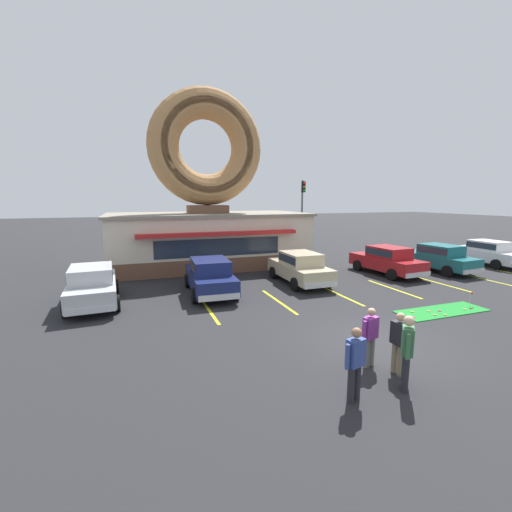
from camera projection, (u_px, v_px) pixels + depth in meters
ground_plane at (380, 345)px, 10.15m from camera, size 160.00×160.00×0.00m
donut_shop_building at (208, 207)px, 21.73m from camera, size 12.30×6.75×10.96m
putting_mat at (442, 311)px, 13.14m from camera, size 3.70×1.22×0.03m
mini_donut_near_left at (445, 315)px, 12.61m from camera, size 0.13×0.13×0.04m
mini_donut_near_right at (439, 311)px, 13.08m from camera, size 0.13×0.13×0.04m
mini_donut_mid_left at (471, 308)px, 13.35m from camera, size 0.13×0.13×0.04m
mini_donut_mid_centre at (412, 312)px, 12.95m from camera, size 0.13×0.13×0.04m
mini_donut_mid_right at (465, 309)px, 13.22m from camera, size 0.13×0.13×0.04m
mini_donut_far_left at (429, 311)px, 13.02m from camera, size 0.13×0.13×0.04m
mini_donut_far_centre at (413, 317)px, 12.36m from camera, size 0.13×0.13×0.04m
mini_donut_far_right at (435, 315)px, 12.61m from camera, size 0.13×0.13×0.04m
golf_ball at (442, 313)px, 12.83m from camera, size 0.04×0.04×0.04m
putting_flag_pin at (471, 295)px, 13.73m from camera, size 0.13×0.01×0.55m
car_white at (487, 252)px, 22.17m from camera, size 2.06×4.60×1.60m
car_teal at (439, 257)px, 20.26m from camera, size 2.21×4.67×1.60m
car_champagne at (300, 266)px, 17.39m from camera, size 2.03×4.58×1.60m
car_red at (387, 259)px, 19.44m from camera, size 2.18×4.65×1.60m
car_silver at (92, 284)px, 13.87m from camera, size 2.15×4.64×1.60m
car_navy at (210, 275)px, 15.49m from camera, size 2.14×4.64×1.60m
pedestrian_blue_sweater_man at (399, 341)px, 8.33m from camera, size 0.25×0.60×1.57m
pedestrian_hooded_kid at (370, 335)px, 8.73m from camera, size 0.57×0.34×1.56m
pedestrian_leather_jacket_man at (407, 349)px, 7.60m from camera, size 0.43×0.47×1.75m
pedestrian_clipboard_woman at (355, 361)px, 7.20m from camera, size 0.58×0.33×1.64m
trash_bin at (310, 258)px, 21.98m from camera, size 0.57×0.57×0.97m
traffic_light_pole at (302, 205)px, 29.12m from camera, size 0.28×0.47×5.80m
parking_stripe_far_left at (208, 309)px, 13.40m from camera, size 0.12×3.60×0.01m
parking_stripe_left at (278, 301)px, 14.41m from camera, size 0.12×3.60×0.01m
parking_stripe_mid_left at (339, 295)px, 15.42m from camera, size 0.12×3.60×0.01m
parking_stripe_centre at (393, 289)px, 16.43m from camera, size 0.12×3.60×0.01m
parking_stripe_mid_right at (440, 283)px, 17.44m from camera, size 0.12×3.60×0.01m
parking_stripe_right at (482, 279)px, 18.45m from camera, size 0.12×3.60×0.01m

